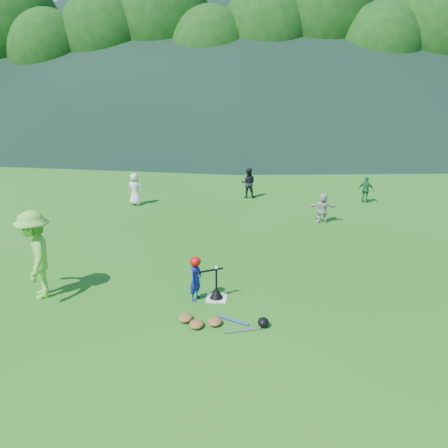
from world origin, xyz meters
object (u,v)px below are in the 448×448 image
home_plate (216,298)px  fielder_d (323,208)px  fielder_b (248,183)px  equipment_pile (215,322)px  adult_coach (36,255)px  batter_child (196,279)px  fielder_c (366,190)px  fielder_a (135,189)px  batting_tee (216,293)px

home_plate → fielder_d: (3.10, 5.59, 0.50)m
fielder_b → fielder_d: bearing=132.3°
equipment_pile → adult_coach: bearing=166.7°
batter_child → equipment_pile: 1.21m
batter_child → equipment_pile: bearing=-130.6°
adult_coach → fielder_c: bearing=109.8°
home_plate → batter_child: 0.66m
fielder_a → batter_child: bearing=122.7°
home_plate → batter_child: bearing=-171.8°
batter_child → fielder_d: size_ratio=0.96×
fielder_c → batting_tee: 9.70m
adult_coach → fielder_d: bearing=106.3°
home_plate → batting_tee: size_ratio=0.66×
fielder_a → equipment_pile: (3.78, -8.39, -0.55)m
fielder_a → equipment_pile: 9.22m
batter_child → fielder_d: fielder_d is taller
batting_tee → home_plate: bearing=0.0°
fielder_d → equipment_pile: 7.35m
fielder_b → fielder_d: size_ratio=1.19×
batting_tee → equipment_pile: bearing=-86.8°
equipment_pile → fielder_c: bearing=61.3°
fielder_d → equipment_pile: bearing=68.5°
batting_tee → equipment_pile: (0.06, -1.08, -0.06)m
fielder_c → batting_tee: (-5.14, -8.22, -0.38)m
fielder_b → batter_child: bearing=86.3°
fielder_d → fielder_a: bearing=-11.1°
fielder_c → equipment_pile: 10.61m
adult_coach → fielder_c: adult_coach is taller
adult_coach → fielder_b: adult_coach is taller
batter_child → batting_tee: size_ratio=1.44×
adult_coach → fielder_a: size_ratio=1.59×
home_plate → fielder_d: fielder_d is taller
fielder_c → equipment_pile: bearing=86.2°
adult_coach → equipment_pile: (3.97, -0.94, -0.92)m
home_plate → fielder_a: (-3.72, 7.31, 0.61)m
adult_coach → fielder_b: bearing=130.1°
batter_child → adult_coach: adult_coach is taller
fielder_c → equipment_pile: fielder_c is taller
batting_tee → fielder_d: bearing=61.0°
home_plate → fielder_b: fielder_b is taller
batter_child → fielder_c: size_ratio=0.96×
batter_child → fielder_b: 8.80m
fielder_b → equipment_pile: size_ratio=0.68×
fielder_a → fielder_b: fielder_a is taller
home_plate → fielder_c: bearing=58.0°
fielder_a → fielder_c: fielder_a is taller
batter_child → fielder_d: bearing=-8.9°
fielder_d → batter_child: bearing=61.0°
fielder_b → fielder_d: fielder_b is taller
adult_coach → fielder_c: size_ratio=1.93×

